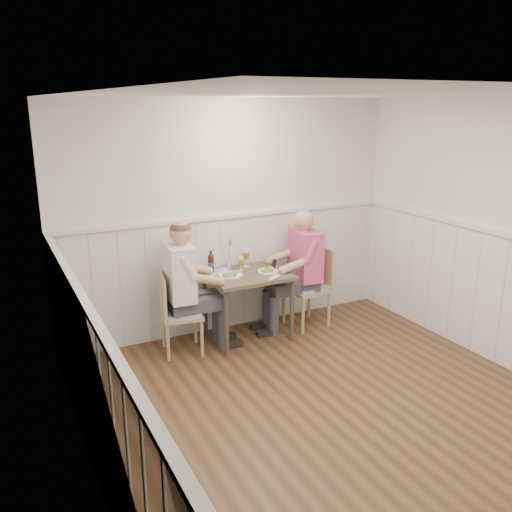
% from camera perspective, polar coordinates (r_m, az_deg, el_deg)
% --- Properties ---
extents(ground_plane, '(4.50, 4.50, 0.00)m').
position_cam_1_polar(ground_plane, '(4.78, 9.27, -16.56)').
color(ground_plane, '#4A2B18').
extents(room_shell, '(4.04, 4.54, 2.60)m').
position_cam_1_polar(room_shell, '(4.18, 10.19, 1.32)').
color(room_shell, white).
rests_on(room_shell, ground).
extents(wainscot, '(4.00, 4.49, 1.34)m').
position_cam_1_polar(wainscot, '(4.97, 4.97, -6.15)').
color(wainscot, silver).
rests_on(wainscot, ground).
extents(dining_table, '(0.88, 0.70, 0.75)m').
position_cam_1_polar(dining_table, '(5.94, -0.87, -2.81)').
color(dining_table, '#4D412E').
rests_on(dining_table, ground).
extents(chair_right, '(0.48, 0.48, 0.93)m').
position_cam_1_polar(chair_right, '(6.37, 5.78, -2.91)').
color(chair_right, tan).
rests_on(chair_right, ground).
extents(chair_left, '(0.47, 0.47, 0.86)m').
position_cam_1_polar(chair_left, '(5.70, -8.39, -5.72)').
color(chair_left, tan).
rests_on(chair_left, ground).
extents(man_in_pink, '(0.69, 0.48, 1.42)m').
position_cam_1_polar(man_in_pink, '(6.26, 4.80, -2.36)').
color(man_in_pink, '#3F3F47').
rests_on(man_in_pink, ground).
extents(diner_cream, '(0.69, 0.48, 1.44)m').
position_cam_1_polar(diner_cream, '(5.67, -7.55, -4.35)').
color(diner_cream, '#3F3F47').
rests_on(diner_cream, ground).
extents(plate_man, '(0.24, 0.24, 0.06)m').
position_cam_1_polar(plate_man, '(5.95, 1.24, -1.53)').
color(plate_man, white).
rests_on(plate_man, dining_table).
extents(plate_diner, '(0.27, 0.27, 0.07)m').
position_cam_1_polar(plate_diner, '(5.81, -2.76, -1.95)').
color(plate_diner, white).
rests_on(plate_diner, dining_table).
extents(beer_glass_a, '(0.08, 0.08, 0.21)m').
position_cam_1_polar(beer_glass_a, '(6.11, -1.04, 0.13)').
color(beer_glass_a, silver).
rests_on(beer_glass_a, dining_table).
extents(beer_glass_b, '(0.06, 0.06, 0.15)m').
position_cam_1_polar(beer_glass_b, '(5.98, -1.62, -0.59)').
color(beer_glass_b, silver).
rests_on(beer_glass_b, dining_table).
extents(beer_bottle, '(0.07, 0.07, 0.24)m').
position_cam_1_polar(beer_bottle, '(5.93, -4.76, -0.72)').
color(beer_bottle, black).
rests_on(beer_bottle, dining_table).
extents(rolled_napkin, '(0.18, 0.13, 0.04)m').
position_cam_1_polar(rolled_napkin, '(5.70, 1.91, -2.30)').
color(rolled_napkin, white).
rests_on(rolled_napkin, dining_table).
extents(grass_vase, '(0.04, 0.04, 0.38)m').
position_cam_1_polar(grass_vase, '(6.05, -2.93, 0.28)').
color(grass_vase, silver).
rests_on(grass_vase, dining_table).
extents(gingham_mat, '(0.32, 0.26, 0.01)m').
position_cam_1_polar(gingham_mat, '(5.96, -4.15, -1.69)').
color(gingham_mat, '#4E6DAF').
rests_on(gingham_mat, dining_table).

